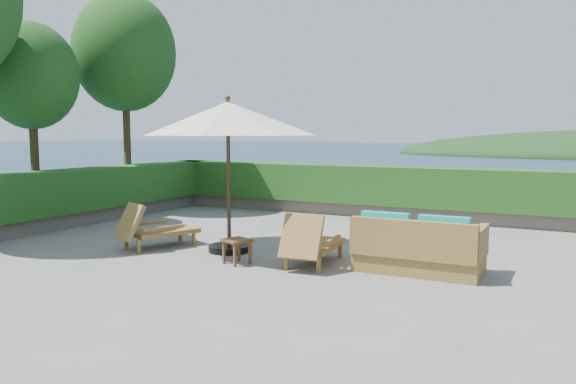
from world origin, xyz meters
The scene contains 13 objects.
ground centered at (0.00, 0.00, 0.00)m, with size 12.00×12.00×0.00m, color gray.
foundation centered at (0.00, 0.00, -1.55)m, with size 12.00×12.00×3.00m, color #60564C.
planter_wall_far centered at (0.00, 5.60, 0.18)m, with size 12.00×0.60×0.36m, color #6B6556.
planter_wall_left centered at (-5.60, 0.00, 0.18)m, with size 0.60×12.00×0.36m, color #6B6556.
hedge_far centered at (0.00, 5.60, 0.85)m, with size 12.40×0.90×1.00m, color #1D4012.
hedge_left centered at (-5.60, 0.00, 0.85)m, with size 0.90×12.40×1.00m, color #1D4012.
tree_mid centered at (-6.40, 0.50, 3.55)m, with size 2.20×2.20×4.83m.
tree_far centered at (-6.00, 3.20, 4.40)m, with size 2.80×2.80×6.03m.
patio_umbrella centered at (-0.56, 0.06, 2.46)m, with size 4.13×4.13×2.91m.
lounge_left centered at (-2.04, -0.34, 0.38)m, with size 1.20×1.69×0.90m.
lounge_right centered at (1.29, -0.23, 0.39)m, with size 0.81×1.66×0.92m.
side_table centered at (0.11, -0.73, 0.36)m, with size 0.52×0.52×0.43m.
wicker_loveseat centered at (2.99, 0.11, 0.38)m, with size 2.00×1.03×0.98m.
Camera 1 is at (5.21, -8.64, 2.22)m, focal length 35.00 mm.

